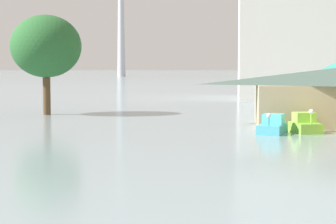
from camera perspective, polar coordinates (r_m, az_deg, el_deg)
The scene contains 3 objects.
pedal_boat_cyan at distance 43.35m, azimuth 9.87°, elevation -1.31°, with size 2.41×3.33×1.52m.
pedal_boat_lime at distance 44.48m, azimuth 12.86°, elevation -1.17°, with size 2.30×3.01×1.77m.
shoreline_tree_tall_left at distance 60.86m, azimuth -11.48°, elevation 6.10°, with size 6.98×6.98×9.86m.
Camera 1 is at (5.01, -8.58, 4.68)m, focal length 64.36 mm.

